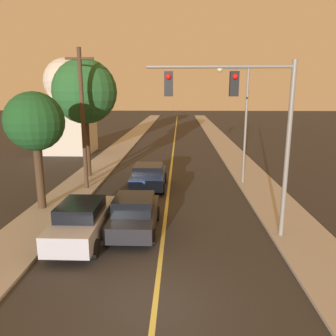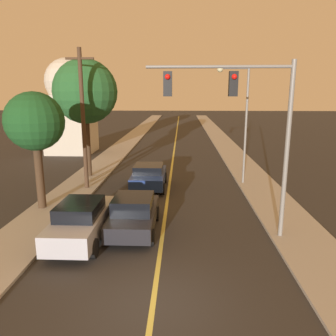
# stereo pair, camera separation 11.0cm
# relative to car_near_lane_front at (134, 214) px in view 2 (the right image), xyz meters

# --- Properties ---
(ground_plane) EXTENTS (200.00, 200.00, 0.00)m
(ground_plane) POSITION_rel_car_near_lane_front_xyz_m (1.23, -4.94, -0.79)
(ground_plane) COLOR #2D2B28
(road_surface) EXTENTS (8.75, 80.00, 0.01)m
(road_surface) POSITION_rel_car_near_lane_front_xyz_m (1.23, 31.06, -0.78)
(road_surface) COLOR #2D2B28
(road_surface) RESTS_ON ground
(sidewalk_left) EXTENTS (2.50, 80.00, 0.12)m
(sidewalk_left) POSITION_rel_car_near_lane_front_xyz_m (-4.40, 31.06, -0.73)
(sidewalk_left) COLOR #9E998E
(sidewalk_left) RESTS_ON ground
(sidewalk_right) EXTENTS (2.50, 80.00, 0.12)m
(sidewalk_right) POSITION_rel_car_near_lane_front_xyz_m (6.85, 31.06, -0.73)
(sidewalk_right) COLOR #9E998E
(sidewalk_right) RESTS_ON ground
(car_near_lane_front) EXTENTS (1.92, 4.09, 1.59)m
(car_near_lane_front) POSITION_rel_car_near_lane_front_xyz_m (0.00, 0.00, 0.00)
(car_near_lane_front) COLOR black
(car_near_lane_front) RESTS_ON ground
(car_near_lane_second) EXTENTS (2.04, 4.03, 1.52)m
(car_near_lane_second) POSITION_rel_car_near_lane_front_xyz_m (0.00, 6.40, -0.00)
(car_near_lane_second) COLOR navy
(car_near_lane_second) RESTS_ON ground
(car_outer_lane_front) EXTENTS (1.85, 4.54, 1.64)m
(car_outer_lane_front) POSITION_rel_car_near_lane_front_xyz_m (-1.93, -0.95, 0.06)
(car_outer_lane_front) COLOR #A5A8B2
(car_outer_lane_front) RESTS_ON ground
(traffic_signal_mast) EXTENTS (5.45, 0.42, 6.80)m
(traffic_signal_mast) POSITION_rel_car_near_lane_front_xyz_m (4.31, -0.40, 4.20)
(traffic_signal_mast) COLOR slate
(traffic_signal_mast) RESTS_ON ground
(streetlamp_right) EXTENTS (1.96, 0.36, 7.20)m
(streetlamp_right) POSITION_rel_car_near_lane_front_xyz_m (5.50, 7.61, 3.95)
(streetlamp_right) COLOR slate
(streetlamp_right) RESTS_ON ground
(utility_pole_left) EXTENTS (1.60, 0.24, 8.09)m
(utility_pole_left) POSITION_rel_car_near_lane_front_xyz_m (-3.75, 6.02, 3.54)
(utility_pole_left) COLOR #422D1E
(utility_pole_left) RESTS_ON ground
(tree_left_near) EXTENTS (2.80, 2.80, 5.70)m
(tree_left_near) POSITION_rel_car_near_lane_front_xyz_m (-5.00, 2.45, 3.57)
(tree_left_near) COLOR #3D2B1C
(tree_left_near) RESTS_ON ground
(tree_left_far) EXTENTS (4.22, 4.22, 7.82)m
(tree_left_far) POSITION_rel_car_near_lane_front_xyz_m (-4.39, 8.94, 5.02)
(tree_left_far) COLOR #3D2B1C
(tree_left_far) RESTS_ON ground
(domed_building_left) EXTENTS (4.38, 4.38, 8.94)m
(domed_building_left) POSITION_rel_car_near_lane_front_xyz_m (-8.73, 18.52, 3.84)
(domed_building_left) COLOR #BCB29E
(domed_building_left) RESTS_ON ground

